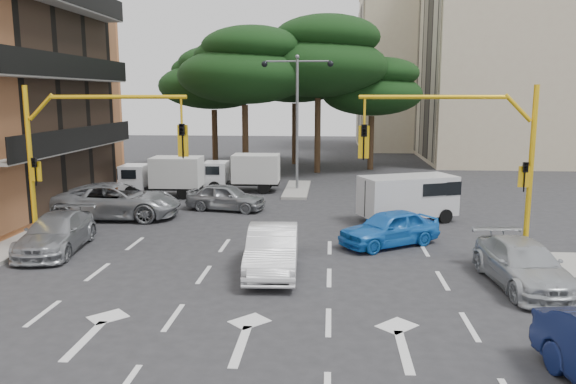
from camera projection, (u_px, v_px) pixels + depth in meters
The scene contains 21 objects.
ground at pixel (266, 276), 17.78m from camera, with size 120.00×120.00×0.00m, color #28282B.
median_strip at pixel (297, 189), 33.48m from camera, with size 1.40×6.00×0.15m, color gray.
apartment_beige_near at pixel (551, 49), 46.07m from camera, with size 20.20×12.15×18.70m.
apartment_beige_far at pixel (437, 68), 58.56m from camera, with size 16.20×12.15×16.70m.
pine_left_near at pixel (245, 66), 38.32m from camera, with size 9.15×9.15×10.23m.
pine_center at pixel (319, 57), 39.79m from camera, with size 9.98×9.98×11.16m.
pine_left_far at pixel (214, 78), 42.60m from camera, with size 8.32×8.32×9.30m.
pine_right at pixel (373, 87), 41.81m from camera, with size 7.49×7.49×8.37m.
pine_back at pixel (295, 70), 44.97m from camera, with size 9.15×9.15×10.23m.
signal_mast_right at pixel (476, 150), 18.54m from camera, with size 5.79×0.37×6.00m.
signal_mast_left at pixel (78, 147), 19.58m from camera, with size 5.79×0.37×6.00m.
street_lamp_center at pixel (297, 99), 32.55m from camera, with size 4.16×0.36×7.77m.
car_white_hatch at pixel (272, 250), 18.08m from camera, with size 1.57×4.51×1.49m, color silver.
car_blue_compact at pixel (389, 228), 21.26m from camera, with size 1.62×4.02×1.37m, color blue.
car_silver_wagon at pixel (56, 233), 20.54m from camera, with size 1.90×4.66×1.35m, color #919398.
car_silver_cross_a at pixel (116, 201), 25.97m from camera, with size 2.71×5.87×1.63m, color #96999D.
car_silver_cross_b at pixel (226, 197), 27.78m from camera, with size 1.57×3.91×1.33m, color gray.
car_silver_parked at pixel (523, 265), 16.75m from camera, with size 1.88×4.62×1.34m, color #ACB0B4.
van_white at pixel (408, 198), 25.30m from camera, with size 1.91×4.23×2.11m, color silver, non-canonical shape.
box_truck_a at pixel (163, 177), 31.43m from camera, with size 1.91×4.55×2.24m, color silver, non-canonical shape.
box_truck_b at pixel (242, 173), 33.05m from camera, with size 1.89×4.50×2.21m, color silver, non-canonical shape.
Camera 1 is at (2.01, -16.94, 5.70)m, focal length 35.00 mm.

